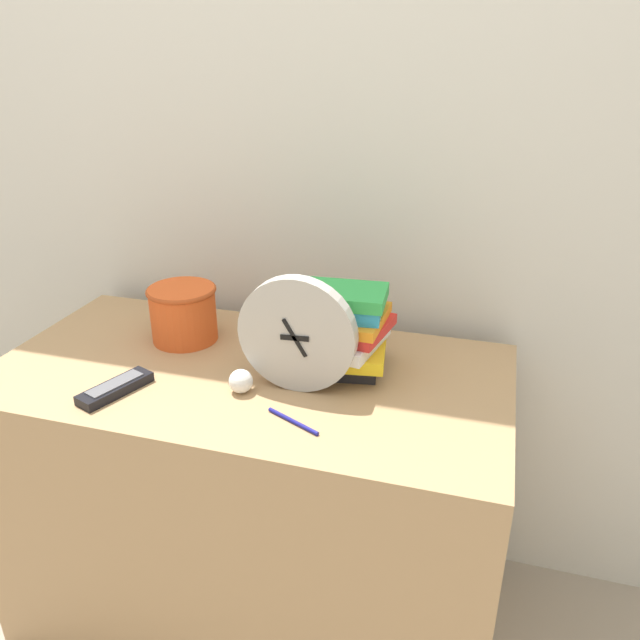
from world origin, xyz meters
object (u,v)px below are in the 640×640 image
desk_clock (297,335)px  tv_remote (115,388)px  book_stack (336,328)px  crumpled_paper_ball (241,381)px  pen (293,421)px  basket (183,312)px

desk_clock → tv_remote: bearing=-160.8°
book_stack → tv_remote: size_ratio=1.43×
crumpled_paper_ball → pen: crumpled_paper_ball is taller
tv_remote → pen: bearing=-0.4°
basket → crumpled_paper_ball: size_ratio=3.30×
tv_remote → crumpled_paper_ball: (0.24, 0.08, 0.01)m
basket → crumpled_paper_ball: (0.22, -0.19, -0.05)m
pen → tv_remote: bearing=179.6°
basket → crumpled_paper_ball: bearing=-40.2°
desk_clock → crumpled_paper_ball: (-0.11, -0.05, -0.10)m
crumpled_paper_ball → desk_clock: bearing=23.7°
desk_clock → basket: size_ratio=1.50×
tv_remote → desk_clock: bearing=19.2°
book_stack → basket: size_ratio=1.45×
book_stack → tv_remote: (-0.40, -0.23, -0.08)m
tv_remote → book_stack: bearing=29.7°
basket → tv_remote: bearing=-94.2°
desk_clock → book_stack: bearing=64.1°
basket → tv_remote: size_ratio=0.98×
desk_clock → tv_remote: 0.39m
pen → crumpled_paper_ball: bearing=150.4°
desk_clock → tv_remote: size_ratio=1.47×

